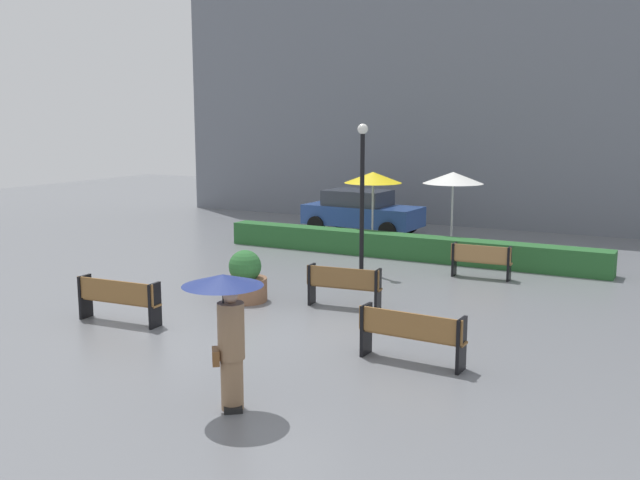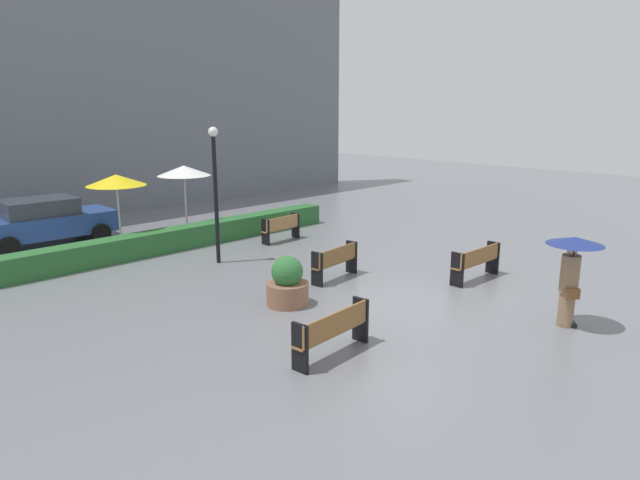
{
  "view_description": "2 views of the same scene",
  "coord_description": "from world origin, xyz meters",
  "px_view_note": "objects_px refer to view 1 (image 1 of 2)",
  "views": [
    {
      "loc": [
        6.77,
        -11.0,
        4.06
      ],
      "look_at": [
        -1.44,
        4.28,
        1.11
      ],
      "focal_mm": 39.74,
      "sensor_mm": 36.0,
      "label": 1
    },
    {
      "loc": [
        -10.46,
        -7.41,
        4.58
      ],
      "look_at": [
        0.34,
        3.33,
        0.91
      ],
      "focal_mm": 31.67,
      "sensor_mm": 36.0,
      "label": 2
    }
  ],
  "objects_px": {
    "pedestrian_with_umbrella": "(227,317)",
    "patio_umbrella_yellow": "(373,178)",
    "bench_near_left": "(118,297)",
    "bench_back_row": "(481,259)",
    "bench_near_right": "(411,333)",
    "patio_umbrella_white": "(453,178)",
    "parked_car": "(361,211)",
    "planter_pot": "(245,279)",
    "bench_mid_center": "(344,284)",
    "lamp_post": "(362,182)"
  },
  "relations": [
    {
      "from": "pedestrian_with_umbrella",
      "to": "patio_umbrella_yellow",
      "type": "distance_m",
      "value": 13.41
    },
    {
      "from": "bench_near_left",
      "to": "bench_back_row",
      "type": "distance_m",
      "value": 9.21
    },
    {
      "from": "bench_near_left",
      "to": "bench_near_right",
      "type": "xyz_separation_m",
      "value": [
        6.09,
        0.53,
        0.01
      ]
    },
    {
      "from": "bench_back_row",
      "to": "patio_umbrella_white",
      "type": "xyz_separation_m",
      "value": [
        -1.79,
        3.09,
        1.8
      ]
    },
    {
      "from": "patio_umbrella_yellow",
      "to": "parked_car",
      "type": "height_order",
      "value": "patio_umbrella_yellow"
    },
    {
      "from": "bench_back_row",
      "to": "planter_pot",
      "type": "distance_m",
      "value": 6.31
    },
    {
      "from": "bench_near_left",
      "to": "bench_near_right",
      "type": "bearing_deg",
      "value": 4.94
    },
    {
      "from": "bench_near_right",
      "to": "bench_near_left",
      "type": "bearing_deg",
      "value": -175.06
    },
    {
      "from": "bench_near_right",
      "to": "planter_pot",
      "type": "height_order",
      "value": "planter_pot"
    },
    {
      "from": "bench_mid_center",
      "to": "lamp_post",
      "type": "height_order",
      "value": "lamp_post"
    },
    {
      "from": "patio_umbrella_yellow",
      "to": "patio_umbrella_white",
      "type": "height_order",
      "value": "patio_umbrella_white"
    },
    {
      "from": "patio_umbrella_yellow",
      "to": "bench_back_row",
      "type": "bearing_deg",
      "value": -33.55
    },
    {
      "from": "bench_near_left",
      "to": "pedestrian_with_umbrella",
      "type": "xyz_separation_m",
      "value": [
        4.5,
        -2.49,
        0.83
      ]
    },
    {
      "from": "bench_back_row",
      "to": "pedestrian_with_umbrella",
      "type": "distance_m",
      "value": 10.07
    },
    {
      "from": "patio_umbrella_white",
      "to": "bench_near_right",
      "type": "bearing_deg",
      "value": -75.79
    },
    {
      "from": "lamp_post",
      "to": "bench_mid_center",
      "type": "bearing_deg",
      "value": -70.88
    },
    {
      "from": "bench_mid_center",
      "to": "planter_pot",
      "type": "distance_m",
      "value": 2.29
    },
    {
      "from": "bench_back_row",
      "to": "bench_mid_center",
      "type": "xyz_separation_m",
      "value": [
        -1.84,
        -4.29,
        0.02
      ]
    },
    {
      "from": "bench_back_row",
      "to": "pedestrian_with_umbrella",
      "type": "relative_size",
      "value": 0.79
    },
    {
      "from": "lamp_post",
      "to": "pedestrian_with_umbrella",
      "type": "bearing_deg",
      "value": -76.36
    },
    {
      "from": "bench_back_row",
      "to": "bench_near_right",
      "type": "relative_size",
      "value": 0.84
    },
    {
      "from": "pedestrian_with_umbrella",
      "to": "patio_umbrella_white",
      "type": "height_order",
      "value": "patio_umbrella_white"
    },
    {
      "from": "lamp_post",
      "to": "bench_near_right",
      "type": "bearing_deg",
      "value": -58.59
    },
    {
      "from": "patio_umbrella_white",
      "to": "parked_car",
      "type": "relative_size",
      "value": 0.59
    },
    {
      "from": "bench_near_left",
      "to": "pedestrian_with_umbrella",
      "type": "height_order",
      "value": "pedestrian_with_umbrella"
    },
    {
      "from": "bench_mid_center",
      "to": "patio_umbrella_white",
      "type": "distance_m",
      "value": 7.59
    },
    {
      "from": "bench_near_left",
      "to": "lamp_post",
      "type": "xyz_separation_m",
      "value": [
        2.23,
        6.84,
        1.9
      ]
    },
    {
      "from": "lamp_post",
      "to": "parked_car",
      "type": "xyz_separation_m",
      "value": [
        -2.76,
        5.9,
        -1.61
      ]
    },
    {
      "from": "bench_back_row",
      "to": "patio_umbrella_yellow",
      "type": "bearing_deg",
      "value": 146.45
    },
    {
      "from": "bench_near_left",
      "to": "bench_near_right",
      "type": "height_order",
      "value": "bench_near_right"
    },
    {
      "from": "parked_car",
      "to": "lamp_post",
      "type": "bearing_deg",
      "value": -64.96
    },
    {
      "from": "patio_umbrella_white",
      "to": "planter_pot",
      "type": "bearing_deg",
      "value": -106.04
    },
    {
      "from": "bench_near_right",
      "to": "lamp_post",
      "type": "height_order",
      "value": "lamp_post"
    },
    {
      "from": "bench_near_right",
      "to": "bench_mid_center",
      "type": "relative_size",
      "value": 1.11
    },
    {
      "from": "lamp_post",
      "to": "patio_umbrella_white",
      "type": "bearing_deg",
      "value": 70.91
    },
    {
      "from": "bench_mid_center",
      "to": "patio_umbrella_white",
      "type": "xyz_separation_m",
      "value": [
        0.05,
        7.38,
        1.78
      ]
    },
    {
      "from": "bench_near_right",
      "to": "patio_umbrella_white",
      "type": "relative_size",
      "value": 0.74
    },
    {
      "from": "bench_near_left",
      "to": "patio_umbrella_white",
      "type": "xyz_separation_m",
      "value": [
        3.54,
        10.6,
        1.79
      ]
    },
    {
      "from": "pedestrian_with_umbrella",
      "to": "patio_umbrella_yellow",
      "type": "xyz_separation_m",
      "value": [
        -3.54,
        12.9,
        0.89
      ]
    },
    {
      "from": "bench_near_left",
      "to": "parked_car",
      "type": "relative_size",
      "value": 0.44
    },
    {
      "from": "pedestrian_with_umbrella",
      "to": "parked_car",
      "type": "relative_size",
      "value": 0.46
    },
    {
      "from": "bench_near_left",
      "to": "bench_near_right",
      "type": "relative_size",
      "value": 1.02
    },
    {
      "from": "bench_mid_center",
      "to": "planter_pot",
      "type": "bearing_deg",
      "value": -166.56
    },
    {
      "from": "pedestrian_with_umbrella",
      "to": "patio_umbrella_white",
      "type": "distance_m",
      "value": 13.16
    },
    {
      "from": "pedestrian_with_umbrella",
      "to": "patio_umbrella_white",
      "type": "bearing_deg",
      "value": 94.2
    },
    {
      "from": "bench_near_left",
      "to": "bench_back_row",
      "type": "xyz_separation_m",
      "value": [
        5.33,
        7.51,
        -0.02
      ]
    },
    {
      "from": "bench_near_left",
      "to": "bench_mid_center",
      "type": "relative_size",
      "value": 1.13
    },
    {
      "from": "lamp_post",
      "to": "bench_back_row",
      "type": "bearing_deg",
      "value": 12.29
    },
    {
      "from": "bench_near_left",
      "to": "parked_car",
      "type": "bearing_deg",
      "value": 92.35
    },
    {
      "from": "pedestrian_with_umbrella",
      "to": "planter_pot",
      "type": "relative_size",
      "value": 1.67
    }
  ]
}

